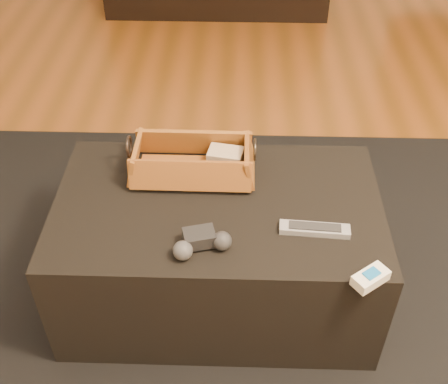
{
  "coord_description": "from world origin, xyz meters",
  "views": [
    {
      "loc": [
        -0.19,
        -1.22,
        1.57
      ],
      "look_at": [
        -0.23,
        0.02,
        0.49
      ],
      "focal_mm": 45.0,
      "sensor_mm": 36.0,
      "label": 1
    }
  ],
  "objects_px": {
    "silver_remote": "(315,229)",
    "cream_gadget": "(370,278)",
    "tv_remote": "(186,171)",
    "game_controller": "(201,242)",
    "ottoman": "(218,250)",
    "wicker_basket": "(192,162)"
  },
  "relations": [
    {
      "from": "ottoman",
      "to": "wicker_basket",
      "type": "bearing_deg",
      "value": 122.16
    },
    {
      "from": "ottoman",
      "to": "cream_gadget",
      "type": "distance_m",
      "value": 0.55
    },
    {
      "from": "wicker_basket",
      "to": "game_controller",
      "type": "bearing_deg",
      "value": -81.76
    },
    {
      "from": "game_controller",
      "to": "silver_remote",
      "type": "xyz_separation_m",
      "value": [
        0.32,
        0.08,
        -0.02
      ]
    },
    {
      "from": "tv_remote",
      "to": "silver_remote",
      "type": "relative_size",
      "value": 1.02
    },
    {
      "from": "cream_gadget",
      "to": "ottoman",
      "type": "bearing_deg",
      "value": 144.0
    },
    {
      "from": "game_controller",
      "to": "wicker_basket",
      "type": "bearing_deg",
      "value": 98.24
    },
    {
      "from": "ottoman",
      "to": "silver_remote",
      "type": "relative_size",
      "value": 4.92
    },
    {
      "from": "ottoman",
      "to": "game_controller",
      "type": "height_order",
      "value": "game_controller"
    },
    {
      "from": "silver_remote",
      "to": "cream_gadget",
      "type": "relative_size",
      "value": 1.86
    },
    {
      "from": "tv_remote",
      "to": "wicker_basket",
      "type": "relative_size",
      "value": 0.52
    },
    {
      "from": "wicker_basket",
      "to": "silver_remote",
      "type": "height_order",
      "value": "wicker_basket"
    },
    {
      "from": "wicker_basket",
      "to": "cream_gadget",
      "type": "relative_size",
      "value": 3.66
    },
    {
      "from": "ottoman",
      "to": "silver_remote",
      "type": "height_order",
      "value": "silver_remote"
    },
    {
      "from": "silver_remote",
      "to": "ottoman",
      "type": "bearing_deg",
      "value": 157.6
    },
    {
      "from": "cream_gadget",
      "to": "silver_remote",
      "type": "bearing_deg",
      "value": 125.14
    },
    {
      "from": "tv_remote",
      "to": "game_controller",
      "type": "distance_m",
      "value": 0.32
    },
    {
      "from": "ottoman",
      "to": "silver_remote",
      "type": "distance_m",
      "value": 0.38
    },
    {
      "from": "wicker_basket",
      "to": "cream_gadget",
      "type": "height_order",
      "value": "wicker_basket"
    },
    {
      "from": "game_controller",
      "to": "cream_gadget",
      "type": "xyz_separation_m",
      "value": [
        0.45,
        -0.1,
        -0.01
      ]
    },
    {
      "from": "game_controller",
      "to": "silver_remote",
      "type": "relative_size",
      "value": 0.87
    },
    {
      "from": "tv_remote",
      "to": "cream_gadget",
      "type": "height_order",
      "value": "same"
    }
  ]
}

